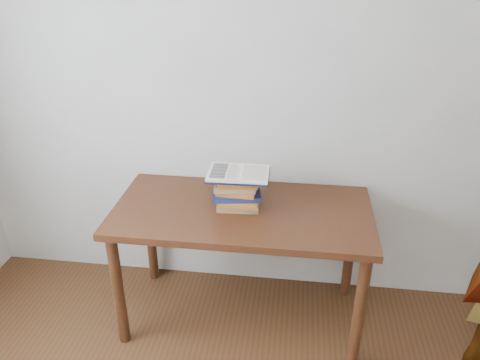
# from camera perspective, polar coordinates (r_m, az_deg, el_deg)

# --- Properties ---
(room_shell) EXTENTS (3.54, 3.54, 2.62)m
(room_shell) POSITION_cam_1_polar(r_m,az_deg,el_deg) (0.92, -13.63, 1.90)
(room_shell) COLOR beige
(room_shell) RESTS_ON ground
(desk) EXTENTS (1.38, 0.69, 0.74)m
(desk) POSITION_cam_1_polar(r_m,az_deg,el_deg) (2.56, 0.26, -5.43)
(desk) COLOR #412310
(desk) RESTS_ON ground
(book_stack) EXTENTS (0.28, 0.22, 0.18)m
(book_stack) POSITION_cam_1_polar(r_m,az_deg,el_deg) (2.48, -0.35, -1.52)
(book_stack) COLOR #8C6848
(book_stack) RESTS_ON desk
(open_book) EXTENTS (0.33, 0.23, 0.03)m
(open_book) POSITION_cam_1_polar(r_m,az_deg,el_deg) (2.44, -0.17, 0.77)
(open_book) COLOR black
(open_book) RESTS_ON book_stack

